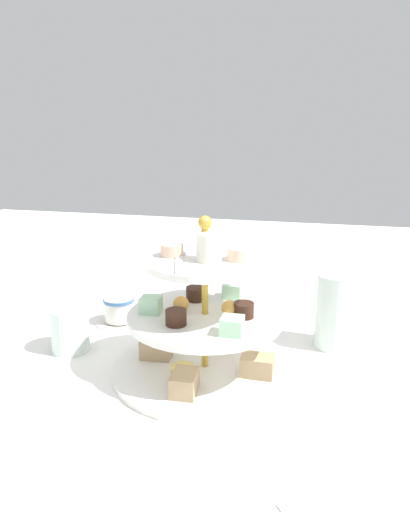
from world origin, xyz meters
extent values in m
plane|color=white|center=(0.00, 0.00, 0.00)|extent=(2.40, 2.40, 0.00)
cylinder|color=white|center=(0.00, 0.00, 0.01)|extent=(0.28, 0.28, 0.01)
cylinder|color=white|center=(0.00, 0.00, 0.09)|extent=(0.23, 0.23, 0.01)
cylinder|color=white|center=(0.00, 0.00, 0.18)|extent=(0.18, 0.18, 0.01)
cylinder|color=gold|center=(0.00, 0.00, 0.12)|extent=(0.01, 0.01, 0.23)
sphere|color=gold|center=(0.00, 0.00, 0.23)|extent=(0.02, 0.02, 0.02)
cube|color=tan|center=(0.01, 0.08, 0.03)|extent=(0.04, 0.05, 0.03)
cube|color=tan|center=(-0.08, 0.01, 0.03)|extent=(0.06, 0.05, 0.03)
cube|color=tan|center=(-0.01, -0.08, 0.03)|extent=(0.04, 0.05, 0.03)
cube|color=tan|center=(0.08, -0.01, 0.03)|extent=(0.05, 0.04, 0.03)
cylinder|color=#E5C660|center=(0.04, -0.03, 0.02)|extent=(0.04, 0.04, 0.01)
cylinder|color=#381E14|center=(0.00, 0.06, 0.11)|extent=(0.03, 0.03, 0.02)
cylinder|color=#381E14|center=(-0.05, -0.03, 0.11)|extent=(0.03, 0.03, 0.02)
cylinder|color=#381E14|center=(0.05, -0.03, 0.11)|extent=(0.03, 0.03, 0.02)
cube|color=#B2E5BC|center=(0.06, 0.05, 0.11)|extent=(0.03, 0.03, 0.02)
cube|color=#B2E5BC|center=(-0.08, 0.03, 0.11)|extent=(0.03, 0.03, 0.02)
cube|color=#B2E5BC|center=(0.01, -0.08, 0.11)|extent=(0.03, 0.03, 0.02)
sphere|color=gold|center=(0.00, 0.04, 0.11)|extent=(0.02, 0.02, 0.02)
sphere|color=gold|center=(0.00, -0.04, 0.11)|extent=(0.02, 0.02, 0.02)
cylinder|color=beige|center=(0.00, -0.05, 0.19)|extent=(0.03, 0.03, 0.02)
cylinder|color=beige|center=(0.00, 0.05, 0.19)|extent=(0.03, 0.03, 0.02)
cylinder|color=white|center=(0.01, 0.01, 0.20)|extent=(0.04, 0.04, 0.04)
cube|color=silver|center=(-0.04, -0.03, 0.18)|extent=(0.09, 0.04, 0.00)
cube|color=silver|center=(0.04, -0.03, 0.18)|extent=(0.09, 0.03, 0.00)
cylinder|color=silver|center=(-0.14, 0.19, 0.06)|extent=(0.07, 0.07, 0.13)
cylinder|color=silver|center=(-0.02, -0.24, 0.04)|extent=(0.06, 0.06, 0.08)
cylinder|color=white|center=(-0.15, -0.20, 0.00)|extent=(0.09, 0.09, 0.01)
cylinder|color=white|center=(-0.15, -0.20, 0.03)|extent=(0.06, 0.06, 0.04)
cylinder|color=#4772B2|center=(-0.15, -0.20, 0.05)|extent=(0.06, 0.06, 0.01)
cube|color=silver|center=(0.20, 0.20, 0.00)|extent=(0.11, 0.14, 0.00)
cube|color=silver|center=(-0.28, -0.04, 0.00)|extent=(0.06, 0.17, 0.00)
camera|label=1|loc=(0.66, 0.15, 0.37)|focal=34.03mm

